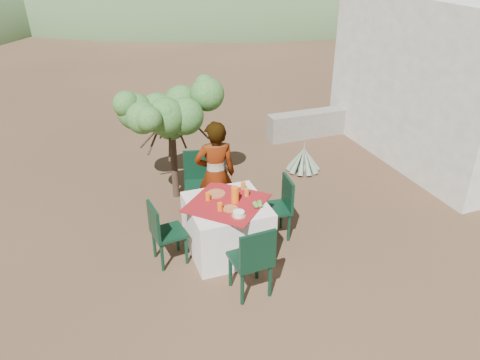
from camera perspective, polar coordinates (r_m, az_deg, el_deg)
name	(u,v)px	position (r m, az deg, el deg)	size (l,w,h in m)	color
ground	(213,257)	(6.48, -3.34, -9.32)	(160.00, 160.00, 0.00)	#3C281B
table	(227,227)	(6.39, -1.59, -5.71)	(1.30, 1.30, 0.76)	white
chair_far	(199,180)	(7.23, -5.00, 0.03)	(0.55, 0.55, 0.99)	black
chair_near	(253,259)	(5.55, 1.62, -9.59)	(0.48, 0.48, 0.97)	black
chair_left	(163,231)	(6.18, -9.37, -6.13)	(0.46, 0.46, 0.89)	black
chair_right	(280,205)	(6.65, 4.86, -3.03)	(0.47, 0.47, 0.92)	black
person	(216,175)	(6.76, -3.00, 0.63)	(0.60, 0.39, 1.64)	#8C6651
shrub_tree	(174,117)	(7.42, -8.10, 7.59)	(1.48, 1.45, 1.74)	#473123
agave	(303,160)	(8.68, 7.74, 2.46)	(0.62, 0.63, 0.67)	gray
guesthouse	(465,77)	(10.04, 25.70, 11.29)	(3.20, 4.20, 3.00)	white
stone_wall	(325,122)	(10.41, 10.28, 6.98)	(2.60, 0.35, 0.55)	gray
plate_far	(216,194)	(6.38, -2.95, -1.68)	(0.26, 0.26, 0.01)	brown
plate_near	(230,209)	(6.04, -1.19, -3.51)	(0.20, 0.20, 0.01)	brown
glass_far	(208,196)	(6.23, -3.94, -2.01)	(0.06, 0.06, 0.10)	orange
glass_near	(220,207)	(5.99, -2.47, -3.27)	(0.07, 0.07, 0.11)	orange
juice_pitcher	(235,195)	(6.13, -0.62, -1.80)	(0.10, 0.10, 0.23)	orange
bowl_plate	(239,216)	(5.89, -0.15, -4.37)	(0.19, 0.19, 0.01)	brown
white_bowl	(239,213)	(5.88, -0.15, -4.10)	(0.15, 0.15, 0.05)	white
jar_left	(247,192)	(6.31, 0.82, -1.51)	(0.07, 0.07, 0.11)	orange
jar_right	(243,186)	(6.48, 0.39, -0.68)	(0.06, 0.06, 0.10)	orange
napkin_holder	(236,193)	(6.34, -0.43, -1.54)	(0.06, 0.03, 0.08)	white
fruit_cluster	(258,204)	(6.08, 2.18, -2.97)	(0.14, 0.13, 0.07)	#50812F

